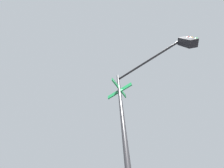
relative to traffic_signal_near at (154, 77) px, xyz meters
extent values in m
cylinder|color=black|center=(-0.55, -1.21, -1.33)|extent=(0.12, 0.12, 6.31)
cylinder|color=black|center=(0.08, 0.17, 1.42)|extent=(1.33, 2.78, 0.09)
cube|color=black|center=(0.70, 1.54, 0.97)|extent=(0.28, 0.28, 0.80)
sphere|color=red|center=(0.76, 1.67, 1.22)|extent=(0.18, 0.18, 0.18)
sphere|color=orange|center=(0.76, 1.67, 0.97)|extent=(0.18, 0.18, 0.18)
sphere|color=green|center=(0.76, 1.67, 0.72)|extent=(0.18, 0.18, 0.18)
cube|color=#0F5128|center=(-0.55, -1.21, 0.39)|extent=(0.49, 1.02, 0.20)
cube|color=#0F5128|center=(-0.55, -1.21, 0.61)|extent=(0.93, 0.45, 0.20)
camera|label=1|loc=(1.80, -1.05, -3.42)|focal=18.26mm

